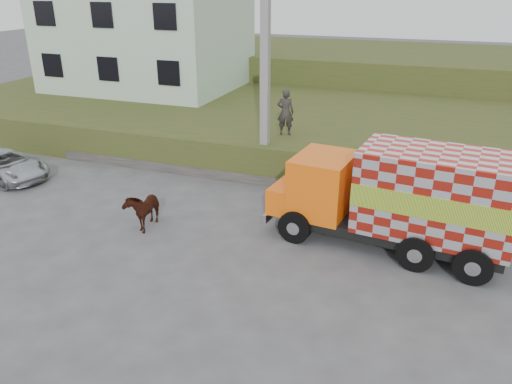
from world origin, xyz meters
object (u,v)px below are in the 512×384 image
at_px(cow, 143,208).
at_px(utility_pole, 265,76).
at_px(suv, 4,165).
at_px(pedestrian, 285,112).
at_px(cargo_truck, 401,198).

bearing_deg(cow, utility_pole, 59.66).
bearing_deg(utility_pole, cow, -114.19).
xyz_separation_m(suv, pedestrian, (10.09, 4.81, 1.87)).
relative_size(cargo_truck, pedestrian, 3.82).
distance_m(cargo_truck, cow, 7.84).
xyz_separation_m(utility_pole, suv, (-9.73, -3.34, -3.52)).
distance_m(suv, pedestrian, 11.34).
bearing_deg(suv, utility_pole, -60.46).
bearing_deg(pedestrian, cow, 57.94).
xyz_separation_m(cargo_truck, cow, (-7.66, -1.38, -0.95)).
distance_m(cow, suv, 7.65).
bearing_deg(utility_pole, cargo_truck, -34.47).
bearing_deg(suv, pedestrian, -53.90).
bearing_deg(pedestrian, cargo_truck, 124.06).
bearing_deg(cargo_truck, pedestrian, 140.77).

